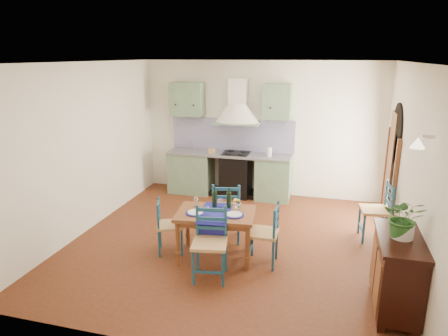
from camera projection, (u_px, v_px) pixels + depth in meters
The scene contains 13 objects.
floor at pixel (231, 242), 6.42m from camera, with size 5.00×5.00×0.00m, color #441F0E.
back_wall at pixel (236, 146), 8.37m from camera, with size 5.00×0.96×2.80m.
right_wall at pixel (406, 169), 5.69m from camera, with size 0.26×5.00×2.80m.
left_wall at pixel (87, 148), 6.66m from camera, with size 0.04×5.00×2.80m, color beige.
ceiling at pixel (232, 62), 5.65m from camera, with size 5.00×5.00×0.01m, color white.
dining_table at pixel (216, 217), 5.78m from camera, with size 1.20×0.92×1.03m.
chair_near at pixel (210, 243), 5.29m from camera, with size 0.52×0.52×0.97m.
chair_far at pixel (227, 210), 6.36m from camera, with size 0.55×0.55×0.99m.
chair_left at pixel (168, 226), 6.00m from camera, with size 0.50×0.50×0.83m.
chair_right at pixel (265, 234), 5.64m from camera, with size 0.42×0.42×0.91m.
chair_spare at pixel (378, 211), 6.38m from camera, with size 0.50×0.50×0.96m.
sideboard at pixel (397, 271), 4.58m from camera, with size 0.50×1.05×0.94m.
potted_plant at pixel (404, 218), 4.40m from camera, with size 0.43×0.37×0.47m, color #2A6026.
Camera 1 is at (1.40, -5.68, 2.90)m, focal length 32.00 mm.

